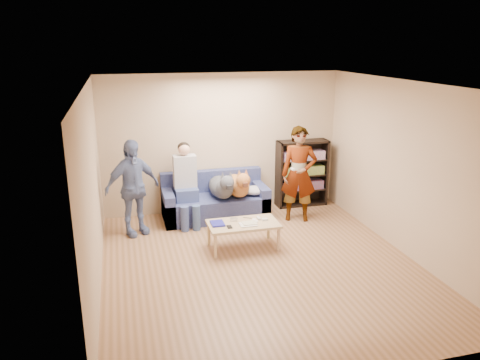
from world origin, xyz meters
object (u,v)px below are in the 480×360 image
object	(u,v)px
person_seated	(186,181)
camera_silver	(234,219)
notebook_blue	(217,223)
coffee_table	(243,226)
person_standing_left	(132,188)
dog_tan	(238,185)
person_standing_right	(299,174)
bookshelf	(302,172)
sofa	(215,202)
dog_gray	(222,187)

from	to	relation	value
person_seated	camera_silver	bearing A→B (deg)	-64.69
notebook_blue	camera_silver	distance (m)	0.29
camera_silver	coffee_table	world-z (taller)	camera_silver
person_standing_left	dog_tan	world-z (taller)	person_standing_left
notebook_blue	person_standing_right	bearing A→B (deg)	27.74
notebook_blue	bookshelf	bearing A→B (deg)	38.72
sofa	camera_silver	bearing A→B (deg)	-88.50
person_standing_right	bookshelf	world-z (taller)	person_standing_right
coffee_table	person_standing_right	bearing A→B (deg)	36.09
sofa	dog_gray	world-z (taller)	dog_gray
person_standing_right	coffee_table	xyz separation A→B (m)	(-1.28, -0.93, -0.49)
sofa	person_standing_left	bearing A→B (deg)	-163.14
dog_tan	bookshelf	distance (m)	1.47
person_seated	coffee_table	xyz separation A→B (m)	(0.69, -1.33, -0.40)
sofa	dog_gray	distance (m)	0.42
dog_gray	dog_tan	world-z (taller)	dog_tan
notebook_blue	bookshelf	distance (m)	2.63
person_standing_right	dog_gray	distance (m)	1.39
person_standing_left	sofa	world-z (taller)	person_standing_left
person_standing_left	person_seated	world-z (taller)	person_standing_left
bookshelf	person_standing_left	bearing A→B (deg)	-168.27
coffee_table	camera_silver	bearing A→B (deg)	135.00
dog_tan	coffee_table	world-z (taller)	dog_tan
person_standing_left	person_standing_right	bearing A→B (deg)	-25.55
person_standing_left	notebook_blue	xyz separation A→B (m)	(1.23, -0.96, -0.38)
camera_silver	dog_tan	size ratio (longest dim) A/B	0.09
person_seated	dog_tan	bearing A→B (deg)	-3.59
camera_silver	dog_tan	xyz separation A→B (m)	(0.36, 1.15, 0.19)
person_standing_right	sofa	bearing A→B (deg)	179.49
notebook_blue	dog_gray	world-z (taller)	dog_gray
person_seated	coffee_table	world-z (taller)	person_seated
sofa	dog_tan	distance (m)	0.57
person_standing_right	coffee_table	size ratio (longest dim) A/B	1.56
person_standing_right	person_standing_left	bearing A→B (deg)	-162.08
sofa	bookshelf	size ratio (longest dim) A/B	1.46
person_seated	dog_gray	world-z (taller)	person_seated
person_standing_left	person_seated	size ratio (longest dim) A/B	1.11
notebook_blue	bookshelf	xyz separation A→B (m)	(2.04, 1.64, 0.25)
bookshelf	person_standing_right	bearing A→B (deg)	-115.67
coffee_table	person_standing_left	bearing A→B (deg)	148.14
bookshelf	dog_tan	bearing A→B (deg)	-163.38
person_standing_right	notebook_blue	bearing A→B (deg)	-132.86
person_standing_left	person_seated	distance (m)	0.99
dog_gray	person_seated	bearing A→B (deg)	172.94
notebook_blue	dog_gray	distance (m)	1.27
dog_gray	coffee_table	distance (m)	1.28
person_standing_left	coffee_table	world-z (taller)	person_standing_left
person_standing_right	coffee_table	bearing A→B (deg)	-124.51
notebook_blue	coffee_table	distance (m)	0.41
dog_gray	bookshelf	distance (m)	1.76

